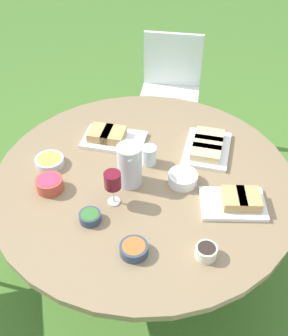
# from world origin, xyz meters

# --- Properties ---
(ground_plane) EXTENTS (40.00, 40.00, 0.00)m
(ground_plane) POSITION_xyz_m (0.00, 0.00, 0.00)
(ground_plane) COLOR #4C7A2D
(dining_table) EXTENTS (1.50, 1.50, 0.76)m
(dining_table) POSITION_xyz_m (0.00, 0.00, 0.68)
(dining_table) COLOR #4C4C51
(dining_table) RESTS_ON ground_plane
(chair_near_right) EXTENTS (0.53, 0.54, 0.89)m
(chair_near_right) POSITION_xyz_m (-1.24, 0.38, 0.52)
(chair_near_right) COLOR white
(chair_near_right) RESTS_ON ground_plane
(water_pitcher) EXTENTS (0.13, 0.12, 0.22)m
(water_pitcher) POSITION_xyz_m (0.03, -0.07, 0.87)
(water_pitcher) COLOR silver
(water_pitcher) RESTS_ON dining_table
(wine_glass) EXTENTS (0.08, 0.08, 0.18)m
(wine_glass) POSITION_xyz_m (0.15, -0.16, 0.90)
(wine_glass) COLOR silver
(wine_glass) RESTS_ON dining_table
(platter_bread_main) EXTENTS (0.31, 0.38, 0.07)m
(platter_bread_main) POSITION_xyz_m (-0.31, -0.14, 0.79)
(platter_bread_main) COLOR white
(platter_bread_main) RESTS_ON dining_table
(platter_charcuterie) EXTENTS (0.25, 0.33, 0.07)m
(platter_charcuterie) POSITION_xyz_m (0.25, 0.39, 0.79)
(platter_charcuterie) COLOR white
(platter_charcuterie) RESTS_ON dining_table
(platter_sandwich_side) EXTENTS (0.38, 0.33, 0.06)m
(platter_sandwich_side) POSITION_xyz_m (-0.16, 0.36, 0.79)
(platter_sandwich_side) COLOR white
(platter_sandwich_side) RESTS_ON dining_table
(bowl_fries) EXTENTS (0.15, 0.15, 0.04)m
(bowl_fries) POSITION_xyz_m (-0.16, -0.46, 0.79)
(bowl_fries) COLOR silver
(bowl_fries) RESTS_ON dining_table
(bowl_salad) EXTENTS (0.10, 0.10, 0.04)m
(bowl_salad) POSITION_xyz_m (0.24, -0.28, 0.79)
(bowl_salad) COLOR #334256
(bowl_salad) RESTS_ON dining_table
(bowl_olives) EXTENTS (0.09, 0.09, 0.06)m
(bowl_olives) POSITION_xyz_m (0.51, 0.18, 0.79)
(bowl_olives) COLOR beige
(bowl_olives) RESTS_ON dining_table
(bowl_dip_red) EXTENTS (0.13, 0.13, 0.06)m
(bowl_dip_red) POSITION_xyz_m (0.02, -0.46, 0.80)
(bowl_dip_red) COLOR #B74733
(bowl_dip_red) RESTS_ON dining_table
(bowl_dip_cream) EXTENTS (0.14, 0.14, 0.06)m
(bowl_dip_cream) POSITION_xyz_m (0.07, 0.18, 0.80)
(bowl_dip_cream) COLOR white
(bowl_dip_cream) RESTS_ON dining_table
(bowl_roasted_veg) EXTENTS (0.12, 0.12, 0.05)m
(bowl_roasted_veg) POSITION_xyz_m (0.45, -0.11, 0.79)
(bowl_roasted_veg) COLOR #334256
(bowl_roasted_veg) RESTS_ON dining_table
(cup_water_near) EXTENTS (0.08, 0.08, 0.10)m
(cup_water_near) POSITION_xyz_m (-0.10, 0.04, 0.81)
(cup_water_near) COLOR silver
(cup_water_near) RESTS_ON dining_table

